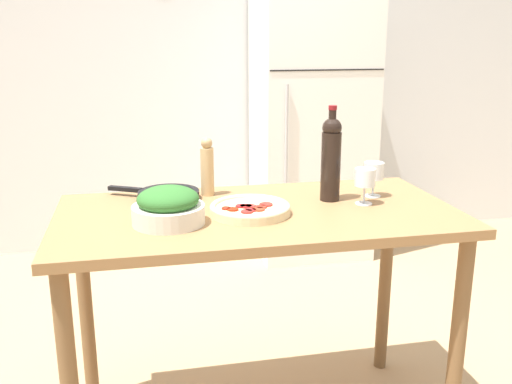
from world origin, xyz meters
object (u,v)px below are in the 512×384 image
homemade_pizza (250,209)px  cast_iron_skillet (168,195)px  wine_bottle (331,157)px  wine_glass_far (374,172)px  refrigerator (311,126)px  wine_glass_near (365,179)px  salad_bowl (168,207)px  pepper_mill (207,168)px

homemade_pizza → cast_iron_skillet: bearing=137.8°
wine_bottle → wine_glass_far: (0.18, 0.01, -0.07)m
wine_glass_far → refrigerator: bearing=80.5°
homemade_pizza → wine_glass_near: bearing=4.7°
refrigerator → homemade_pizza: refrigerator is taller
refrigerator → cast_iron_skillet: bearing=-123.4°
salad_bowl → cast_iron_skillet: (0.01, 0.30, -0.04)m
pepper_mill → homemade_pizza: 0.32m
wine_glass_near → wine_glass_far: size_ratio=1.00×
wine_glass_far → homemade_pizza: size_ratio=0.48×
salad_bowl → homemade_pizza: (0.29, 0.05, -0.04)m
cast_iron_skillet → homemade_pizza: bearing=-42.2°
wine_glass_far → salad_bowl: bearing=-167.9°
wine_glass_near → homemade_pizza: (-0.44, -0.04, -0.08)m
wine_glass_near → cast_iron_skillet: bearing=163.5°
wine_bottle → homemade_pizza: (-0.33, -0.11, -0.15)m
pepper_mill → salad_bowl: 0.37m
salad_bowl → refrigerator: bearing=60.5°
wine_glass_far → salad_bowl: size_ratio=0.56×
cast_iron_skillet → wine_glass_near: bearing=-16.5°
salad_bowl → cast_iron_skillet: bearing=87.2°
pepper_mill → cast_iron_skillet: 0.19m
wine_glass_near → homemade_pizza: size_ratio=0.48×
refrigerator → wine_bottle: bearing=-105.0°
wine_glass_far → homemade_pizza: 0.54m
wine_glass_near → wine_glass_far: same height
wine_bottle → wine_glass_near: size_ratio=2.65×
wine_glass_near → wine_bottle: bearing=144.5°
wine_bottle → wine_glass_near: (0.11, -0.08, -0.07)m
wine_bottle → wine_glass_far: size_ratio=2.65×
wine_bottle → pepper_mill: 0.48m
homemade_pizza → pepper_mill: bearing=112.5°
refrigerator → salad_bowl: 2.22m
homemade_pizza → cast_iron_skillet: 0.37m
pepper_mill → salad_bowl: bearing=-117.8°
homemade_pizza → cast_iron_skillet: (-0.27, 0.25, -0.00)m
refrigerator → wine_glass_far: 1.79m
wine_bottle → wine_glass_near: 0.15m
refrigerator → wine_glass_near: bearing=-101.2°
wine_bottle → refrigerator: bearing=75.0°
refrigerator → homemade_pizza: size_ratio=6.37×
refrigerator → cast_iron_skillet: 1.96m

